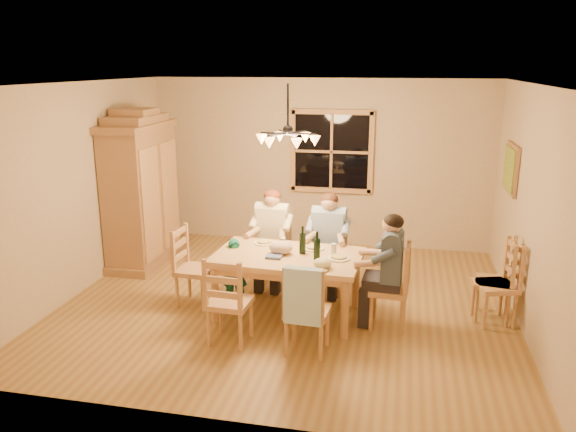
% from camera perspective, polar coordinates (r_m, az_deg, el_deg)
% --- Properties ---
extents(floor, '(5.50, 5.50, 0.00)m').
position_cam_1_polar(floor, '(7.19, -0.01, -8.71)').
color(floor, olive).
rests_on(floor, ground).
extents(ceiling, '(5.50, 5.00, 0.02)m').
position_cam_1_polar(ceiling, '(6.57, -0.01, 13.33)').
color(ceiling, white).
rests_on(ceiling, wall_back).
extents(wall_back, '(5.50, 0.02, 2.70)m').
position_cam_1_polar(wall_back, '(9.17, 3.20, 5.38)').
color(wall_back, tan).
rests_on(wall_back, floor).
extents(wall_left, '(0.02, 5.00, 2.70)m').
position_cam_1_polar(wall_left, '(7.79, -20.26, 2.66)').
color(wall_left, tan).
rests_on(wall_left, floor).
extents(wall_right, '(0.02, 5.00, 2.70)m').
position_cam_1_polar(wall_right, '(6.77, 23.42, 0.55)').
color(wall_right, tan).
rests_on(wall_right, floor).
extents(window, '(1.30, 0.06, 1.30)m').
position_cam_1_polar(window, '(9.08, 4.44, 6.54)').
color(window, black).
rests_on(window, wall_back).
extents(painting, '(0.06, 0.78, 0.64)m').
position_cam_1_polar(painting, '(7.87, 21.70, 4.51)').
color(painting, olive).
rests_on(painting, wall_right).
extents(chandelier, '(0.77, 0.68, 0.71)m').
position_cam_1_polar(chandelier, '(6.62, -0.01, 7.94)').
color(chandelier, black).
rests_on(chandelier, ceiling).
extents(armoire, '(0.66, 1.40, 2.30)m').
position_cam_1_polar(armoire, '(8.55, -14.67, 2.17)').
color(armoire, olive).
rests_on(armoire, floor).
extents(dining_table, '(1.76, 1.14, 0.76)m').
position_cam_1_polar(dining_table, '(6.61, -0.04, -4.79)').
color(dining_table, tan).
rests_on(dining_table, floor).
extents(chair_far_left, '(0.46, 0.44, 0.99)m').
position_cam_1_polar(chair_far_left, '(7.57, -1.59, -4.99)').
color(chair_far_left, tan).
rests_on(chair_far_left, floor).
extents(chair_far_right, '(0.46, 0.44, 0.99)m').
position_cam_1_polar(chair_far_right, '(7.40, 4.09, -5.51)').
color(chair_far_right, tan).
rests_on(chair_far_right, floor).
extents(chair_near_left, '(0.46, 0.44, 0.99)m').
position_cam_1_polar(chair_near_left, '(6.16, -5.92, -10.00)').
color(chair_near_left, tan).
rests_on(chair_near_left, floor).
extents(chair_near_right, '(0.46, 0.44, 0.99)m').
position_cam_1_polar(chair_near_right, '(5.93, 1.97, -10.96)').
color(chair_near_right, tan).
rests_on(chair_near_right, floor).
extents(chair_end_left, '(0.44, 0.46, 0.99)m').
position_cam_1_polar(chair_end_left, '(7.11, -9.37, -6.56)').
color(chair_end_left, tan).
rests_on(chair_end_left, floor).
extents(chair_end_right, '(0.44, 0.46, 0.99)m').
position_cam_1_polar(chair_end_right, '(6.56, 10.14, -8.54)').
color(chair_end_right, tan).
rests_on(chair_end_right, floor).
extents(adult_woman, '(0.41, 0.44, 0.87)m').
position_cam_1_polar(adult_woman, '(7.40, -1.62, -1.08)').
color(adult_woman, beige).
rests_on(adult_woman, floor).
extents(adult_plaid_man, '(0.41, 0.44, 0.87)m').
position_cam_1_polar(adult_plaid_man, '(7.23, 4.17, -1.52)').
color(adult_plaid_man, '#356294').
rests_on(adult_plaid_man, floor).
extents(adult_slate_man, '(0.44, 0.41, 0.87)m').
position_cam_1_polar(adult_slate_man, '(6.36, 10.37, -4.10)').
color(adult_slate_man, '#3F4F66').
rests_on(adult_slate_man, floor).
extents(towel, '(0.38, 0.12, 0.58)m').
position_cam_1_polar(towel, '(5.60, 1.56, -8.15)').
color(towel, '#A4CBDF').
rests_on(towel, chair_near_right).
extents(wine_bottle_a, '(0.08, 0.08, 0.33)m').
position_cam_1_polar(wine_bottle_a, '(6.57, 1.49, -2.45)').
color(wine_bottle_a, black).
rests_on(wine_bottle_a, dining_table).
extents(wine_bottle_b, '(0.08, 0.08, 0.33)m').
position_cam_1_polar(wine_bottle_b, '(6.37, 2.96, -3.03)').
color(wine_bottle_b, black).
rests_on(wine_bottle_b, dining_table).
extents(plate_woman, '(0.26, 0.26, 0.02)m').
position_cam_1_polar(plate_woman, '(6.97, -2.42, -2.75)').
color(plate_woman, white).
rests_on(plate_woman, dining_table).
extents(plate_plaid, '(0.26, 0.26, 0.02)m').
position_cam_1_polar(plate_plaid, '(6.77, 2.57, -3.29)').
color(plate_plaid, white).
rests_on(plate_plaid, dining_table).
extents(plate_slate, '(0.26, 0.26, 0.02)m').
position_cam_1_polar(plate_slate, '(6.45, 5.16, -4.30)').
color(plate_slate, white).
rests_on(plate_slate, dining_table).
extents(wine_glass_a, '(0.06, 0.06, 0.14)m').
position_cam_1_polar(wine_glass_a, '(6.75, -0.50, -2.78)').
color(wine_glass_a, silver).
rests_on(wine_glass_a, dining_table).
extents(wine_glass_b, '(0.06, 0.06, 0.14)m').
position_cam_1_polar(wine_glass_b, '(6.56, 4.67, -3.39)').
color(wine_glass_b, silver).
rests_on(wine_glass_b, dining_table).
extents(cap, '(0.20, 0.20, 0.11)m').
position_cam_1_polar(cap, '(6.15, 3.51, -4.80)').
color(cap, '#CBC387').
rests_on(cap, dining_table).
extents(napkin, '(0.19, 0.15, 0.03)m').
position_cam_1_polar(napkin, '(6.46, -1.43, -4.14)').
color(napkin, '#515F94').
rests_on(napkin, dining_table).
extents(cloth_bundle, '(0.28, 0.22, 0.15)m').
position_cam_1_polar(cloth_bundle, '(6.58, -0.73, -3.21)').
color(cloth_bundle, tan).
rests_on(cloth_bundle, dining_table).
extents(child, '(0.34, 0.24, 0.86)m').
position_cam_1_polar(child, '(6.96, -5.41, -5.77)').
color(child, '#186E5C').
rests_on(child, floor).
extents(chair_spare_front, '(0.48, 0.50, 0.99)m').
position_cam_1_polar(chair_spare_front, '(7.05, 20.09, -7.53)').
color(chair_spare_front, tan).
rests_on(chair_spare_front, floor).
extents(chair_spare_back, '(0.52, 0.54, 0.99)m').
position_cam_1_polar(chair_spare_back, '(6.97, 20.19, -7.82)').
color(chair_spare_back, tan).
rests_on(chair_spare_back, floor).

